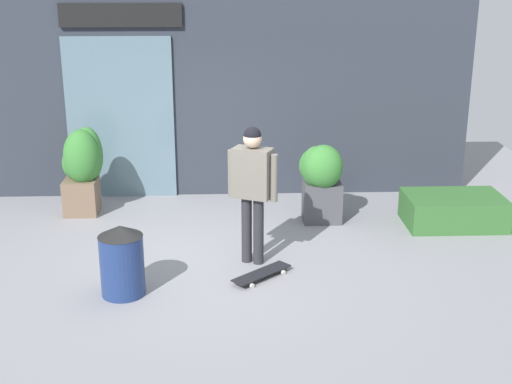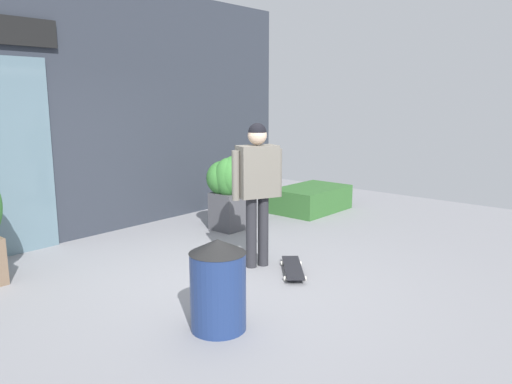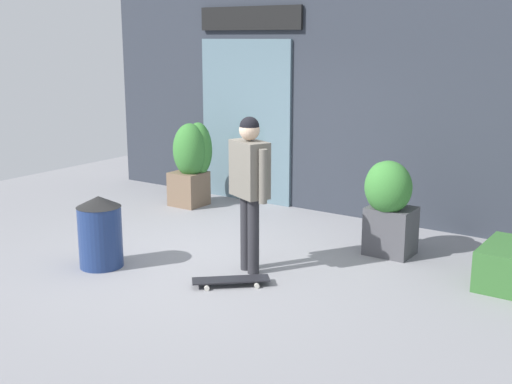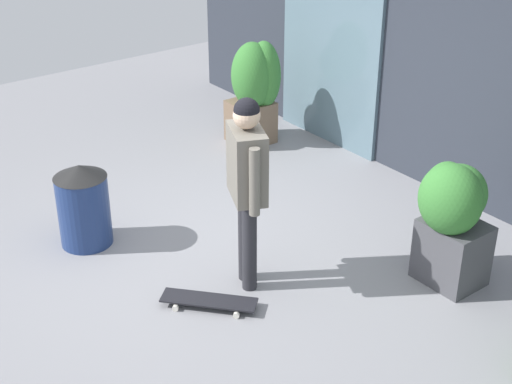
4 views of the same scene
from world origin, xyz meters
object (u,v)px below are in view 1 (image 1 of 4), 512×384
at_px(skateboarder, 252,180).
at_px(planter_box_right, 83,166).
at_px(trash_bin, 122,260).
at_px(skateboard, 262,273).
at_px(planter_box_left, 320,176).

relative_size(skateboarder, planter_box_right, 1.34).
xyz_separation_m(planter_box_right, trash_bin, (0.97, -2.81, -0.31)).
xyz_separation_m(skateboarder, skateboard, (0.09, -0.48, -1.03)).
distance_m(planter_box_right, trash_bin, 2.98).
distance_m(skateboarder, skateboard, 1.14).
xyz_separation_m(skateboard, planter_box_left, (0.93, 1.92, 0.64)).
height_order(planter_box_right, trash_bin, planter_box_right).
bearing_deg(skateboard, skateboarder, -121.05).
bearing_deg(trash_bin, planter_box_left, 41.98).
bearing_deg(skateboarder, planter_box_right, -104.23).
xyz_separation_m(skateboarder, trash_bin, (-1.51, -0.84, -0.67)).
bearing_deg(planter_box_left, planter_box_right, 171.43).
height_order(skateboard, trash_bin, trash_bin).
height_order(planter_box_left, planter_box_right, planter_box_right).
height_order(skateboard, planter_box_left, planter_box_left).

